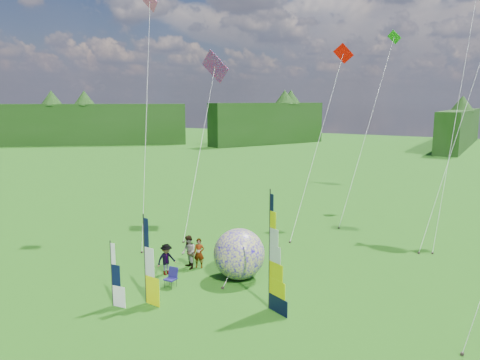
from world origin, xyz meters
The scene contains 17 objects.
ground centered at (0.00, 0.00, 0.00)m, with size 220.00×220.00×0.00m, color #235D0D.
treeline_ring centered at (0.00, 0.00, 4.00)m, with size 210.00×210.00×8.00m, color #1D3914, non-canonical shape.
feather_banner_main centered at (1.05, 3.07, 2.62)m, with size 1.41×0.10×5.23m, color black, non-canonical shape.
side_banner_left centered at (-4.05, 0.71, 2.01)m, with size 1.11×0.10×4.03m, color #F1E700, non-canonical shape.
side_banner_far centered at (-5.13, -0.30, 1.48)m, with size 0.88×0.10×2.95m, color white, non-canonical shape.
bol_inflatable centered at (-1.90, 5.43, 1.33)m, with size 2.66×2.66×2.66m, color #17009C.
spectator_a centered at (-4.63, 5.68, 0.83)m, with size 0.60×0.40×1.66m, color #66594C.
spectator_b centered at (-5.05, 5.29, 0.93)m, with size 0.90×0.44×1.85m, color #66594C.
spectator_c centered at (-5.51, 3.94, 0.84)m, with size 1.08×0.40×1.68m, color #66594C.
spectator_d centered at (-3.22, 6.95, 0.75)m, with size 0.88×0.36×1.51m, color #66594C.
camp_chair centered at (-4.22, 2.68, 0.50)m, with size 0.57×0.57×0.99m, color #17144E, non-canonical shape.
kite_whale centered at (6.45, 19.81, 10.23)m, with size 3.61×13.11×20.46m, color black, non-canonical shape.
kite_rainbow_delta centered at (-9.47, 12.77, 6.97)m, with size 6.99×12.18×13.93m, color #FF0029, non-canonical shape.
small_kite_red centered at (-2.08, 16.73, 6.97)m, with size 2.78×11.20×13.95m, color #C20700, non-canonical shape.
small_kite_orange centered at (6.67, 18.74, 7.92)m, with size 4.77×11.03×15.84m, color #D54F0C, non-canonical shape.
small_kite_pink centered at (-11.12, 9.00, 8.63)m, with size 6.56×8.60×17.27m, color #E8498B, non-canonical shape.
small_kite_green centered at (-0.32, 23.08, 7.81)m, with size 2.58×13.53×15.62m, color #219F15, non-canonical shape.
Camera 1 is at (9.95, -14.45, 9.19)m, focal length 35.00 mm.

